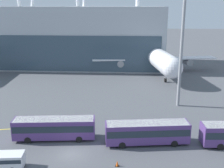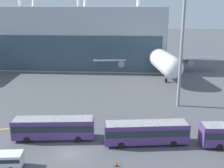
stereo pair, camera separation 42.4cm
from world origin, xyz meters
name	(u,v)px [view 2 (the right image)]	position (x,y,z in m)	size (l,w,h in m)	color
ground_plane	(70,153)	(0.00, 0.00, 0.00)	(440.00, 440.00, 0.00)	#515459
airliner_at_gate_far	(156,56)	(15.62, 50.48, 5.09)	(38.47, 38.09, 15.44)	white
shuttle_bus_0	(54,127)	(-3.40, 4.27, 1.96)	(12.56, 4.03, 3.35)	#56387A
shuttle_bus_1	(146,131)	(10.70, 3.72, 1.96)	(12.60, 4.41, 3.35)	#56387A
floodlight_mast	(183,30)	(17.96, 20.67, 15.44)	(2.26, 2.26, 25.54)	gray
lane_stripe_2	(27,128)	(-9.16, 7.91, 0.00)	(10.81, 0.25, 0.01)	yellow
traffic_cone_2	(116,163)	(6.57, -2.73, 0.37)	(0.51, 0.51, 0.76)	black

